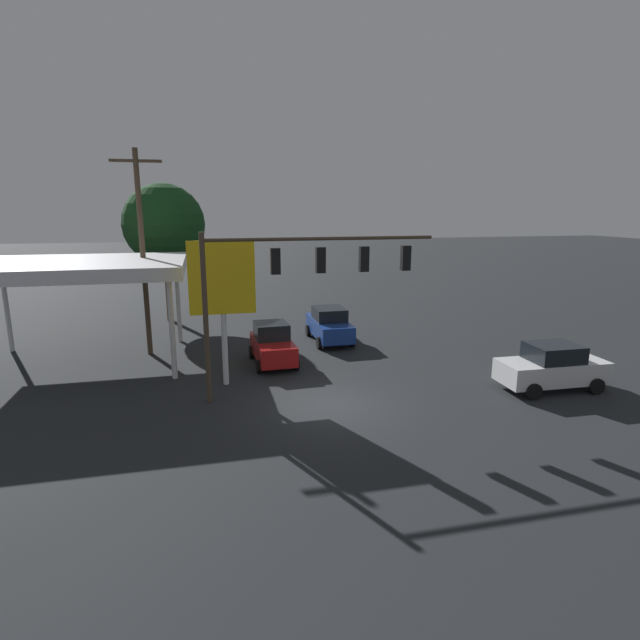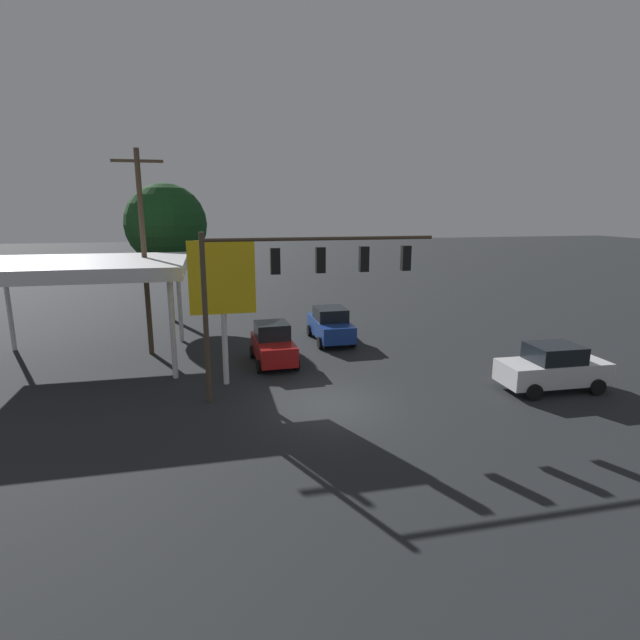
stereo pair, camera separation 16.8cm
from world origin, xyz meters
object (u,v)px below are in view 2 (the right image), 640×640
at_px(sedan_waiting, 553,368).
at_px(price_sign, 222,283).
at_px(sedan_far, 330,325).
at_px(street_tree, 166,224).
at_px(hatchback_crossing, 273,344).
at_px(utility_pole, 144,249).
at_px(traffic_signal_assembly, 302,272).

bearing_deg(sedan_waiting, price_sign, -14.44).
xyz_separation_m(sedan_far, street_tree, (9.12, -7.51, 5.40)).
height_order(sedan_far, hatchback_crossing, hatchback_crossing).
bearing_deg(sedan_waiting, sedan_far, -52.05).
relative_size(price_sign, sedan_waiting, 1.38).
xyz_separation_m(utility_pole, sedan_far, (-9.67, -0.37, -4.43)).
relative_size(price_sign, street_tree, 0.68).
bearing_deg(utility_pole, sedan_far, -177.79).
relative_size(traffic_signal_assembly, sedan_waiting, 2.06).
bearing_deg(traffic_signal_assembly, sedan_waiting, 169.87).
height_order(price_sign, sedan_far, price_sign).
xyz_separation_m(hatchback_crossing, street_tree, (5.41, -10.91, 5.40)).
xyz_separation_m(utility_pole, sedan_waiting, (-16.79, 9.18, -4.43)).
height_order(traffic_signal_assembly, sedan_waiting, traffic_signal_assembly).
distance_m(utility_pole, street_tree, 7.96).
xyz_separation_m(sedan_far, sedan_waiting, (-7.13, 9.55, 0.00)).
bearing_deg(sedan_waiting, street_tree, -45.19).
bearing_deg(sedan_far, price_sign, -46.13).
relative_size(traffic_signal_assembly, street_tree, 1.02).
bearing_deg(utility_pole, hatchback_crossing, 153.11).
relative_size(utility_pole, sedan_far, 2.31).
bearing_deg(hatchback_crossing, sedan_far, 130.26).
distance_m(traffic_signal_assembly, price_sign, 3.61).
bearing_deg(sedan_far, traffic_signal_assembly, -21.63).
xyz_separation_m(traffic_signal_assembly, hatchback_crossing, (0.66, -4.34, -4.05)).
relative_size(traffic_signal_assembly, price_sign, 1.49).
bearing_deg(hatchback_crossing, street_tree, -155.86).
height_order(utility_pole, hatchback_crossing, utility_pole).
height_order(traffic_signal_assembly, price_sign, traffic_signal_assembly).
xyz_separation_m(hatchback_crossing, sedan_waiting, (-10.83, 6.15, 0.00)).
distance_m(price_sign, sedan_waiting, 14.11).
bearing_deg(sedan_far, street_tree, -129.65).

